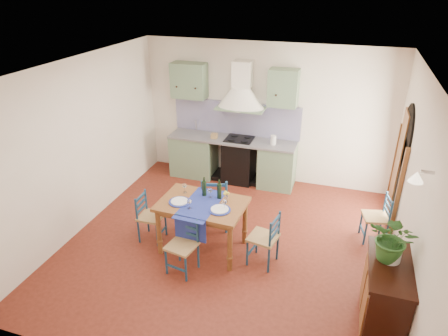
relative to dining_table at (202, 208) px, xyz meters
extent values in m
plane|color=#4D1B10|center=(0.34, 0.22, -0.73)|extent=(5.00, 5.00, 0.00)
cube|color=silver|center=(0.34, 2.72, 0.67)|extent=(5.00, 0.04, 2.80)
cube|color=slate|center=(-1.11, 2.41, -0.29)|extent=(0.90, 0.60, 0.88)
cube|color=slate|center=(0.69, 2.41, -0.29)|extent=(0.70, 0.60, 0.88)
cube|color=black|center=(-0.11, 2.41, -0.29)|extent=(0.60, 0.58, 0.88)
cube|color=gray|center=(-0.26, 2.41, 0.17)|extent=(2.60, 0.64, 0.04)
cube|color=silver|center=(-1.11, 2.41, 0.17)|extent=(0.45, 0.40, 0.03)
cylinder|color=silver|center=(-1.11, 2.59, 0.32)|extent=(0.02, 0.02, 0.26)
cube|color=black|center=(-0.11, 2.41, 0.20)|extent=(0.55, 0.48, 0.02)
cube|color=black|center=(-0.26, 2.46, -0.69)|extent=(2.60, 0.50, 0.08)
cube|color=#0F0A5D|center=(-0.26, 2.69, 0.53)|extent=(2.65, 0.05, 0.68)
cube|color=slate|center=(-1.21, 2.54, 1.27)|extent=(0.70, 0.34, 0.70)
cube|color=slate|center=(0.69, 2.54, 1.27)|extent=(0.55, 0.34, 0.70)
cone|color=silver|center=(-0.11, 2.47, 1.02)|extent=(0.96, 0.96, 0.40)
cube|color=silver|center=(-0.11, 2.56, 1.47)|extent=(0.36, 0.30, 0.50)
cube|color=silver|center=(2.84, 0.22, 0.67)|extent=(0.04, 5.00, 2.80)
cube|color=black|center=(2.83, 1.62, 0.10)|extent=(0.03, 1.00, 1.65)
cylinder|color=black|center=(2.83, 1.62, 0.92)|extent=(0.03, 1.00, 1.00)
cube|color=brown|center=(2.80, 1.08, 0.10)|extent=(0.06, 0.06, 1.65)
cube|color=brown|center=(2.80, 2.16, 0.10)|extent=(0.06, 0.06, 1.65)
cube|color=brown|center=(2.81, 1.84, 0.25)|extent=(0.04, 0.55, 1.96)
cylinder|color=silver|center=(2.78, -0.59, 1.32)|extent=(0.15, 0.04, 0.04)
cone|color=#FFEDC6|center=(2.68, -0.59, 1.25)|extent=(0.16, 0.16, 0.12)
cube|color=silver|center=(-2.16, 0.22, 0.67)|extent=(0.04, 5.00, 2.80)
cube|color=silver|center=(0.34, 0.22, 2.08)|extent=(5.00, 5.00, 0.01)
cube|color=brown|center=(0.00, 0.01, 0.07)|extent=(1.33, 0.92, 0.05)
cube|color=brown|center=(0.00, 0.01, 0.00)|extent=(1.20, 0.78, 0.08)
cylinder|color=brown|center=(-0.59, -0.32, -0.34)|extent=(0.08, 0.08, 0.77)
cylinder|color=brown|center=(-0.56, 0.39, -0.34)|extent=(0.08, 0.08, 0.77)
cylinder|color=brown|center=(0.55, -0.37, -0.34)|extent=(0.08, 0.08, 0.77)
cylinder|color=brown|center=(0.58, 0.34, -0.34)|extent=(0.08, 0.08, 0.77)
cube|color=navy|center=(-0.01, -0.05, 0.10)|extent=(0.53, 0.99, 0.01)
cube|color=navy|center=(-0.02, -0.43, -0.09)|extent=(0.49, 0.04, 0.38)
cylinder|color=navy|center=(-0.33, -0.09, 0.11)|extent=(0.32, 0.32, 0.01)
cylinder|color=silver|center=(-0.33, -0.09, 0.12)|extent=(0.26, 0.26, 0.01)
cylinder|color=navy|center=(0.32, -0.12, 0.11)|extent=(0.32, 0.32, 0.01)
cylinder|color=silver|center=(0.32, -0.12, 0.12)|extent=(0.26, 0.26, 0.01)
cylinder|color=black|center=(-0.05, 0.22, 0.25)|extent=(0.07, 0.07, 0.32)
cylinder|color=black|center=(0.20, 0.21, 0.25)|extent=(0.07, 0.07, 0.32)
cylinder|color=white|center=(0.33, 0.15, 0.15)|extent=(0.05, 0.05, 0.10)
sphere|color=yellow|center=(0.33, 0.15, 0.24)|extent=(0.10, 0.10, 0.10)
cylinder|color=navy|center=(-0.29, -0.73, -0.52)|extent=(0.03, 0.03, 0.43)
cylinder|color=navy|center=(-0.23, -0.40, -0.31)|extent=(0.03, 0.03, 0.83)
cylinder|color=navy|center=(0.04, -0.79, -0.52)|extent=(0.03, 0.03, 0.43)
cylinder|color=navy|center=(0.10, -0.46, -0.31)|extent=(0.03, 0.03, 0.83)
cube|color=tan|center=(-0.10, -0.60, -0.29)|extent=(0.45, 0.45, 0.04)
cube|color=navy|center=(-0.07, -0.43, -0.17)|extent=(0.35, 0.09, 0.04)
cube|color=navy|center=(-0.07, -0.43, -0.06)|extent=(0.35, 0.09, 0.04)
cube|color=navy|center=(-0.07, -0.43, 0.05)|extent=(0.35, 0.09, 0.04)
cube|color=navy|center=(-0.12, -0.76, -0.56)|extent=(0.33, 0.09, 0.02)
cylinder|color=navy|center=(0.12, 0.88, -0.48)|extent=(0.04, 0.04, 0.49)
cylinder|color=navy|center=(0.22, 0.51, -0.24)|extent=(0.04, 0.04, 0.97)
cylinder|color=navy|center=(-0.26, 0.78, -0.48)|extent=(0.04, 0.04, 0.49)
cylinder|color=navy|center=(-0.15, 0.41, -0.24)|extent=(0.04, 0.04, 0.97)
cube|color=tan|center=(-0.02, 0.64, -0.22)|extent=(0.55, 0.55, 0.04)
cube|color=navy|center=(0.03, 0.46, -0.08)|extent=(0.40, 0.13, 0.05)
cube|color=navy|center=(0.03, 0.46, 0.05)|extent=(0.40, 0.13, 0.05)
cube|color=navy|center=(0.03, 0.46, 0.17)|extent=(0.40, 0.13, 0.05)
cube|color=navy|center=(-0.07, 0.83, -0.53)|extent=(0.38, 0.13, 0.03)
cylinder|color=navy|center=(-0.71, -0.18, -0.52)|extent=(0.03, 0.03, 0.41)
cylinder|color=navy|center=(-1.03, -0.18, -0.32)|extent=(0.03, 0.03, 0.81)
cylinder|color=navy|center=(-0.71, 0.15, -0.52)|extent=(0.03, 0.03, 0.41)
cylinder|color=navy|center=(-1.04, 0.14, -0.32)|extent=(0.03, 0.03, 0.81)
cube|color=tan|center=(-0.87, -0.02, -0.30)|extent=(0.38, 0.38, 0.04)
cube|color=navy|center=(-1.03, -0.02, -0.19)|extent=(0.03, 0.34, 0.04)
cube|color=navy|center=(-1.03, -0.02, -0.08)|extent=(0.03, 0.34, 0.04)
cube|color=navy|center=(-1.03, -0.02, 0.03)|extent=(0.03, 0.34, 0.04)
cube|color=navy|center=(-0.71, -0.02, -0.57)|extent=(0.03, 0.32, 0.02)
cylinder|color=navy|center=(0.83, 0.14, -0.51)|extent=(0.03, 0.03, 0.44)
cylinder|color=navy|center=(1.16, 0.08, -0.30)|extent=(0.03, 0.03, 0.85)
cylinder|color=navy|center=(0.77, -0.19, -0.51)|extent=(0.03, 0.03, 0.44)
cylinder|color=navy|center=(1.10, -0.25, -0.30)|extent=(0.03, 0.03, 0.85)
cube|color=tan|center=(0.96, -0.05, -0.28)|extent=(0.46, 0.46, 0.04)
cube|color=navy|center=(1.13, -0.09, -0.16)|extent=(0.09, 0.36, 0.04)
cube|color=navy|center=(1.13, -0.09, -0.05)|extent=(0.09, 0.36, 0.04)
cube|color=navy|center=(1.13, -0.09, 0.07)|extent=(0.09, 0.36, 0.04)
cube|color=navy|center=(0.80, -0.02, -0.56)|extent=(0.09, 0.34, 0.02)
cylinder|color=navy|center=(2.35, 1.19, -0.52)|extent=(0.03, 0.03, 0.41)
cylinder|color=navy|center=(2.66, 1.26, -0.32)|extent=(0.03, 0.03, 0.81)
cylinder|color=navy|center=(2.42, 0.87, -0.52)|extent=(0.03, 0.03, 0.41)
cylinder|color=navy|center=(2.73, 0.94, -0.32)|extent=(0.03, 0.03, 0.81)
cube|color=tan|center=(2.54, 1.06, -0.30)|extent=(0.45, 0.45, 0.04)
cube|color=navy|center=(2.70, 1.10, -0.19)|extent=(0.10, 0.34, 0.04)
cube|color=navy|center=(2.70, 1.10, -0.08)|extent=(0.10, 0.34, 0.04)
cube|color=navy|center=(2.70, 1.10, 0.03)|extent=(0.10, 0.34, 0.04)
cube|color=navy|center=(2.38, 1.03, -0.57)|extent=(0.10, 0.32, 0.02)
cube|color=black|center=(2.61, -0.79, -0.24)|extent=(0.45, 1.00, 0.82)
cube|color=black|center=(2.61, -0.79, 0.19)|extent=(0.50, 1.05, 0.04)
cube|color=brown|center=(2.38, -1.02, -0.28)|extent=(0.02, 0.38, 0.63)
cube|color=brown|center=(2.38, -0.56, -0.28)|extent=(0.02, 0.38, 0.63)
cube|color=black|center=(2.43, -0.35, -0.69)|extent=(0.08, 0.08, 0.08)
cube|color=black|center=(2.78, -0.35, -0.69)|extent=(0.08, 0.08, 0.08)
imported|color=#2A5D24|center=(2.58, -0.69, 0.49)|extent=(0.64, 0.60, 0.57)
camera|label=1|loc=(1.89, -4.79, 3.18)|focal=32.00mm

